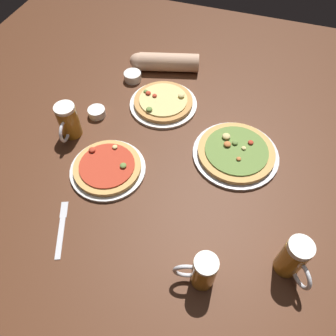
# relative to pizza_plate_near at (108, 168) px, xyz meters

# --- Properties ---
(ground_plane) EXTENTS (2.40, 2.40, 0.03)m
(ground_plane) POSITION_rel_pizza_plate_near_xyz_m (0.21, 0.07, -0.03)
(ground_plane) COLOR #4C2816
(pizza_plate_near) EXTENTS (0.28, 0.28, 0.05)m
(pizza_plate_near) POSITION_rel_pizza_plate_near_xyz_m (0.00, 0.00, 0.00)
(pizza_plate_near) COLOR silver
(pizza_plate_near) RESTS_ON ground_plane
(pizza_plate_far) EXTENTS (0.33, 0.33, 0.05)m
(pizza_plate_far) POSITION_rel_pizza_plate_near_xyz_m (0.43, 0.22, 0.00)
(pizza_plate_far) COLOR #B2B2B7
(pizza_plate_far) RESTS_ON ground_plane
(pizza_plate_side) EXTENTS (0.29, 0.29, 0.05)m
(pizza_plate_side) POSITION_rel_pizza_plate_near_xyz_m (0.08, 0.40, -0.00)
(pizza_plate_side) COLOR silver
(pizza_plate_side) RESTS_ON ground_plane
(beer_mug_dark) EXTENTS (0.08, 0.13, 0.14)m
(beer_mug_dark) POSITION_rel_pizza_plate_near_xyz_m (-0.21, 0.12, 0.05)
(beer_mug_dark) COLOR #9E6619
(beer_mug_dark) RESTS_ON ground_plane
(beer_mug_amber) EXTENTS (0.12, 0.07, 0.14)m
(beer_mug_amber) POSITION_rel_pizza_plate_near_xyz_m (0.43, -0.28, 0.05)
(beer_mug_amber) COLOR #B27A23
(beer_mug_amber) RESTS_ON ground_plane
(beer_mug_pale) EXTENTS (0.10, 0.12, 0.16)m
(beer_mug_pale) POSITION_rel_pizza_plate_near_xyz_m (0.67, -0.16, 0.06)
(beer_mug_pale) COLOR #B27A23
(beer_mug_pale) RESTS_ON ground_plane
(ramekin_sauce) EXTENTS (0.07, 0.07, 0.03)m
(ramekin_sauce) POSITION_rel_pizza_plate_near_xyz_m (-0.16, 0.25, 0.00)
(ramekin_sauce) COLOR white
(ramekin_sauce) RESTS_ON ground_plane
(ramekin_butter) EXTENTS (0.08, 0.08, 0.04)m
(ramekin_butter) POSITION_rel_pizza_plate_near_xyz_m (-0.11, 0.51, 0.00)
(ramekin_butter) COLOR silver
(ramekin_butter) RESTS_ON ground_plane
(knife_right) EXTENTS (0.10, 0.20, 0.01)m
(knife_right) POSITION_rel_pizza_plate_near_xyz_m (-0.05, -0.26, -0.01)
(knife_right) COLOR silver
(knife_right) RESTS_ON ground_plane
(diner_arm) EXTENTS (0.33, 0.15, 0.08)m
(diner_arm) POSITION_rel_pizza_plate_near_xyz_m (-0.00, 0.63, 0.03)
(diner_arm) COLOR tan
(diner_arm) RESTS_ON ground_plane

